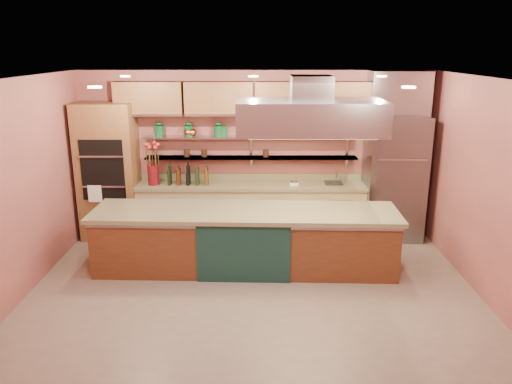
{
  "coord_description": "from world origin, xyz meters",
  "views": [
    {
      "loc": [
        0.06,
        -5.97,
        3.16
      ],
      "look_at": [
        0.04,
        1.0,
        1.13
      ],
      "focal_mm": 35.0,
      "sensor_mm": 36.0,
      "label": 1
    }
  ],
  "objects_px": {
    "island": "(245,240)",
    "refrigerator": "(394,178)",
    "copper_kettle": "(192,132)",
    "flower_vase": "(153,175)",
    "green_canister": "(223,131)",
    "kitchen_scale": "(294,182)"
  },
  "relations": [
    {
      "from": "island",
      "to": "refrigerator",
      "type": "bearing_deg",
      "value": 29.22
    },
    {
      "from": "copper_kettle",
      "to": "flower_vase",
      "type": "bearing_deg",
      "value": -161.04
    },
    {
      "from": "kitchen_scale",
      "to": "island",
      "type": "bearing_deg",
      "value": -132.37
    },
    {
      "from": "refrigerator",
      "to": "flower_vase",
      "type": "distance_m",
      "value": 4.04
    },
    {
      "from": "kitchen_scale",
      "to": "copper_kettle",
      "type": "bearing_deg",
      "value": 161.82
    },
    {
      "from": "kitchen_scale",
      "to": "green_canister",
      "type": "distance_m",
      "value": 1.47
    },
    {
      "from": "island",
      "to": "copper_kettle",
      "type": "distance_m",
      "value": 2.23
    },
    {
      "from": "refrigerator",
      "to": "green_canister",
      "type": "height_order",
      "value": "refrigerator"
    },
    {
      "from": "green_canister",
      "to": "island",
      "type": "bearing_deg",
      "value": -75.2
    },
    {
      "from": "island",
      "to": "flower_vase",
      "type": "height_order",
      "value": "flower_vase"
    },
    {
      "from": "kitchen_scale",
      "to": "green_canister",
      "type": "xyz_separation_m",
      "value": [
        -1.2,
        0.22,
        0.83
      ]
    },
    {
      "from": "island",
      "to": "flower_vase",
      "type": "bearing_deg",
      "value": 142.09
    },
    {
      "from": "island",
      "to": "kitchen_scale",
      "type": "bearing_deg",
      "value": 60.2
    },
    {
      "from": "flower_vase",
      "to": "copper_kettle",
      "type": "bearing_deg",
      "value": 18.96
    },
    {
      "from": "copper_kettle",
      "to": "green_canister",
      "type": "xyz_separation_m",
      "value": [
        0.53,
        0.0,
        0.02
      ]
    },
    {
      "from": "green_canister",
      "to": "kitchen_scale",
      "type": "bearing_deg",
      "value": -10.42
    },
    {
      "from": "refrigerator",
      "to": "kitchen_scale",
      "type": "height_order",
      "value": "refrigerator"
    },
    {
      "from": "kitchen_scale",
      "to": "copper_kettle",
      "type": "height_order",
      "value": "copper_kettle"
    },
    {
      "from": "island",
      "to": "kitchen_scale",
      "type": "xyz_separation_m",
      "value": [
        0.79,
        1.3,
        0.52
      ]
    },
    {
      "from": "island",
      "to": "green_canister",
      "type": "relative_size",
      "value": 24.82
    },
    {
      "from": "island",
      "to": "flower_vase",
      "type": "relative_size",
      "value": 12.61
    },
    {
      "from": "island",
      "to": "green_canister",
      "type": "height_order",
      "value": "green_canister"
    }
  ]
}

